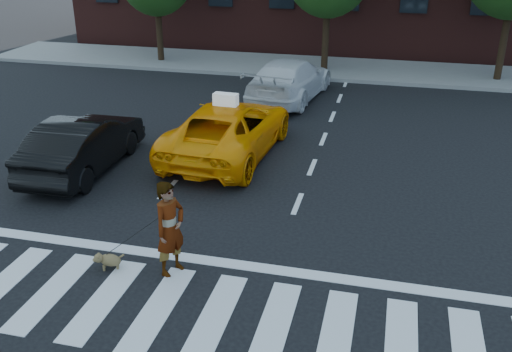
% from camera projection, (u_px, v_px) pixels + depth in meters
% --- Properties ---
extents(ground, '(120.00, 120.00, 0.00)m').
position_uv_depth(ground, '(158.00, 308.00, 9.62)').
color(ground, black).
rests_on(ground, ground).
extents(crosswalk, '(13.00, 2.40, 0.01)m').
position_uv_depth(crosswalk, '(158.00, 308.00, 9.61)').
color(crosswalk, silver).
rests_on(crosswalk, ground).
extents(stop_line, '(12.00, 0.30, 0.01)m').
position_uv_depth(stop_line, '(191.00, 258.00, 11.03)').
color(stop_line, silver).
rests_on(stop_line, ground).
extents(sidewalk_far, '(30.00, 4.00, 0.15)m').
position_uv_depth(sidewalk_far, '(314.00, 67.00, 25.08)').
color(sidewalk_far, slate).
rests_on(sidewalk_far, ground).
extents(taxi, '(2.78, 5.45, 1.47)m').
position_uv_depth(taxi, '(229.00, 129.00, 15.69)').
color(taxi, '#FF9605').
rests_on(taxi, ground).
extents(black_sedan, '(1.62, 4.40, 1.44)m').
position_uv_depth(black_sedan, '(84.00, 144.00, 14.69)').
color(black_sedan, black).
rests_on(black_sedan, ground).
extents(white_suv, '(2.70, 5.32, 1.48)m').
position_uv_depth(white_suv, '(290.00, 79.00, 20.60)').
color(white_suv, silver).
rests_on(white_suv, ground).
extents(woman, '(0.66, 0.78, 1.82)m').
position_uv_depth(woman, '(170.00, 229.00, 10.25)').
color(woman, '#999999').
rests_on(woman, ground).
extents(dog, '(0.57, 0.38, 0.34)m').
position_uv_depth(dog, '(108.00, 260.00, 10.63)').
color(dog, olive).
rests_on(dog, ground).
extents(taxi_sign, '(0.67, 0.32, 0.32)m').
position_uv_depth(taxi_sign, '(226.00, 99.00, 15.15)').
color(taxi_sign, white).
rests_on(taxi_sign, taxi).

